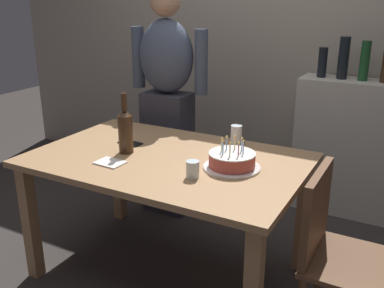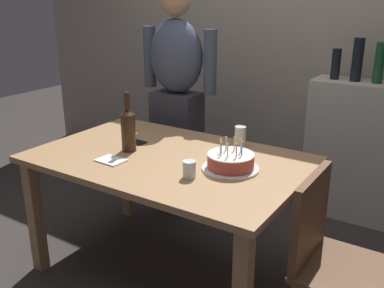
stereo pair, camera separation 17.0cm
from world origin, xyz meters
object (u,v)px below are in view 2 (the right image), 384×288
wine_bottle (128,129)px  dining_chair (329,254)px  cell_phone (135,142)px  birthday_cake (231,162)px  water_glass_near (189,169)px  napkin_stack (111,160)px  person_man_bearded (177,99)px  water_glass_far (240,136)px

wine_bottle → dining_chair: bearing=-3.8°
dining_chair → cell_phone: bearing=80.6°
birthday_cake → water_glass_near: (-0.12, -0.20, 0.00)m
birthday_cake → water_glass_near: 0.24m
napkin_stack → dining_chair: 1.20m
birthday_cake → person_man_bearded: (-0.81, 0.69, 0.09)m
birthday_cake → napkin_stack: size_ratio=1.96×
water_glass_near → napkin_stack: (-0.48, -0.04, -0.04)m
water_glass_near → dining_chair: 0.75m
napkin_stack → water_glass_far: bearing=52.3°
water_glass_far → dining_chair: (0.70, -0.50, -0.28)m
birthday_cake → dining_chair: bearing=-13.9°
water_glass_far → wine_bottle: 0.66m
cell_phone → birthday_cake: bearing=-0.3°
birthday_cake → water_glass_far: (-0.13, 0.36, 0.02)m
water_glass_far → person_man_bearded: bearing=154.4°
water_glass_near → birthday_cake: bearing=58.6°
water_glass_near → cell_phone: (-0.57, 0.27, -0.04)m
birthday_cake → wine_bottle: 0.64m
person_man_bearded → water_glass_far: bearing=154.4°
cell_phone → napkin_stack: 0.33m
water_glass_far → person_man_bearded: person_man_bearded is taller
cell_phone → dining_chair: dining_chair is taller
person_man_bearded → dining_chair: person_man_bearded is taller
birthday_cake → dining_chair: 0.65m
birthday_cake → cell_phone: size_ratio=2.06×
wine_bottle → birthday_cake: bearing=5.7°
water_glass_near → wine_bottle: wine_bottle is taller
wine_bottle → cell_phone: (-0.07, 0.13, -0.13)m
water_glass_near → dining_chair: size_ratio=0.10×
person_man_bearded → water_glass_near: bearing=127.8°
birthday_cake → water_glass_near: bearing=-121.4°
napkin_stack → person_man_bearded: size_ratio=0.09×
cell_phone → water_glass_near: bearing=-19.8°
wine_bottle → person_man_bearded: 0.77m
dining_chair → water_glass_near: bearing=94.8°
napkin_stack → dining_chair: dining_chair is taller
birthday_cake → person_man_bearded: 1.07m
cell_phone → person_man_bearded: size_ratio=0.09×
water_glass_far → person_man_bearded: size_ratio=0.07×
water_glass_far → dining_chair: bearing=-35.6°
birthday_cake → water_glass_far: birthday_cake is taller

